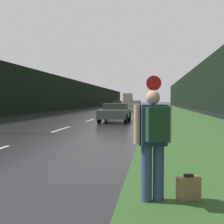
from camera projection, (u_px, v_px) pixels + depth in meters
The scene contains 12 objects.
grass_verge at pixel (170, 111), 40.44m from camera, with size 6.00×240.00×0.02m, color #2D5123.
lane_stripe_c at pixel (62, 129), 14.78m from camera, with size 0.12×3.00×0.01m, color silver.
lane_stripe_d at pixel (91, 120), 21.70m from camera, with size 0.12×3.00×0.01m, color silver.
treeline_far_side at pixel (72, 95), 52.73m from camera, with size 2.00×140.00×5.27m, color black.
treeline_near_side at pixel (201, 88), 49.32m from camera, with size 2.00×140.00×7.53m, color black.
stop_sign at pixel (154, 96), 13.95m from camera, with size 0.75×0.07×2.75m.
hitchhiker_with_backpack at pixel (154, 138), 4.10m from camera, with size 0.55×0.49×1.66m.
suitcase at pixel (189, 189), 4.18m from camera, with size 0.37×0.22×0.41m.
car_passing_near at pixel (115, 112), 19.94m from camera, with size 1.99×4.39×1.31m.
car_passing_far at pixel (135, 106), 42.54m from camera, with size 2.02×4.39×1.53m.
car_oncoming at pixel (118, 104), 56.07m from camera, with size 1.92×4.51×1.49m.
delivery_truck at pixel (128, 99), 79.30m from camera, with size 2.45×7.06×3.52m.
Camera 1 is at (4.75, -1.20, 1.51)m, focal length 45.00 mm.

